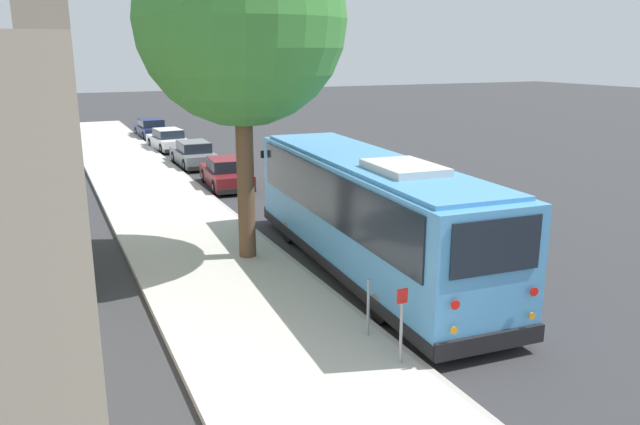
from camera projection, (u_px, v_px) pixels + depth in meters
ground_plane at (377, 273)px, 16.59m from camera, size 160.00×160.00×0.00m
sidewalk_slab at (236, 294)px, 15.02m from camera, size 80.00×4.07×0.15m
curb_strip at (316, 281)px, 15.85m from camera, size 80.00×0.14×0.15m
shuttle_bus at (367, 209)px, 16.32m from camera, size 11.18×3.04×3.25m
parked_sedan_maroon at (226, 174)px, 26.90m from camera, size 4.32×1.92×1.28m
parked_sedan_gray at (194, 155)px, 31.79m from camera, size 4.30×1.70×1.28m
parked_sedan_white at (168, 140)px, 36.99m from camera, size 4.35×1.94×1.26m
parked_sedan_navy at (151, 129)px, 42.20m from camera, size 4.34×1.80×1.27m
street_tree at (238, 5)px, 15.99m from camera, size 5.49×5.49×9.94m
sign_post_near at (401, 325)px, 11.37m from camera, size 0.06×0.22×1.46m
sign_post_far at (368, 308)px, 12.51m from camera, size 0.06×0.06×1.20m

